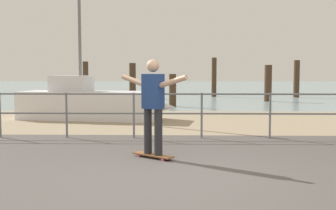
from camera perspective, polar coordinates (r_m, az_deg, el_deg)
ground_plane at (r=4.95m, az=1.99°, el=-13.28°), size 24.00×10.00×0.04m
beach_strip at (r=12.81m, az=1.67°, el=-2.22°), size 24.00×6.00×0.04m
sea_surface at (r=40.74m, az=1.53°, el=2.46°), size 72.00×50.00×0.04m
railing_fence at (r=9.52m, az=-9.34°, el=-0.43°), size 13.89×0.05×1.05m
sailboat at (r=13.29m, az=-10.08°, el=0.21°), size 5.06×2.07×4.74m
skateboard at (r=7.27m, az=-2.06°, el=-6.93°), size 0.76×0.64×0.08m
skateboarder at (r=7.14m, az=-2.08°, el=0.56°), size 1.21×0.94×1.65m
groyne_post_0 at (r=22.98m, az=-11.27°, el=3.30°), size 0.30×0.30×2.07m
groyne_post_1 at (r=24.00m, az=-4.91°, el=3.37°), size 0.38×0.38×2.02m
groyne_post_2 at (r=17.83m, az=0.63°, el=2.00°), size 0.31×0.31×1.43m
groyne_post_3 at (r=25.19m, az=6.36°, el=3.81°), size 0.30×0.30×2.37m
groyne_post_4 at (r=21.62m, az=13.61°, el=2.91°), size 0.37×0.37×1.87m
groyne_post_5 at (r=25.52m, az=17.28°, el=3.45°), size 0.34×0.34×2.20m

